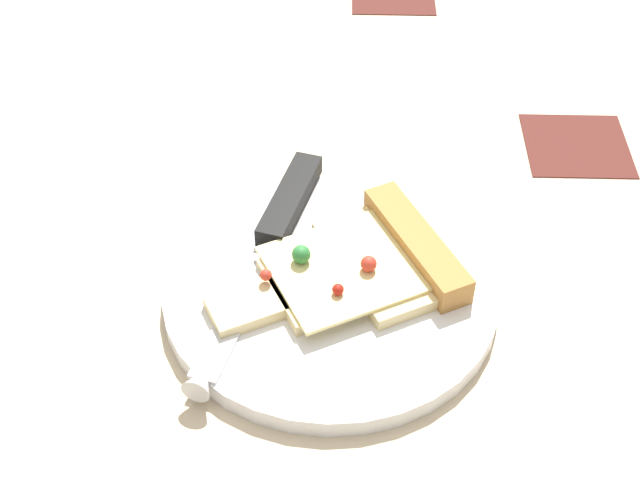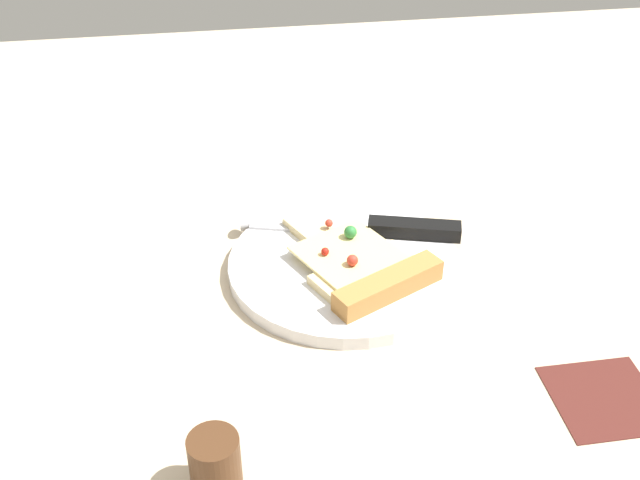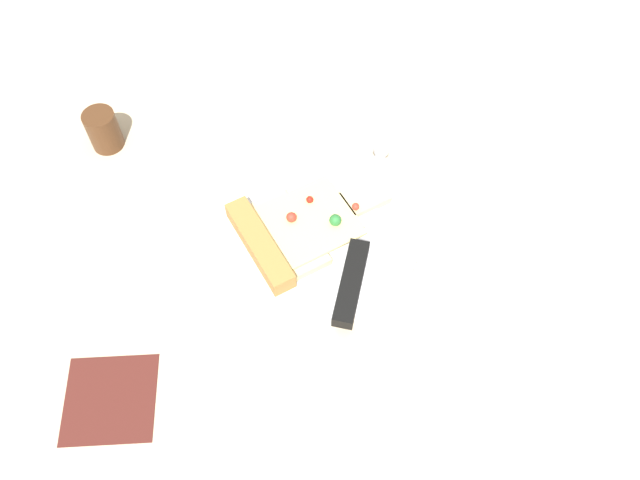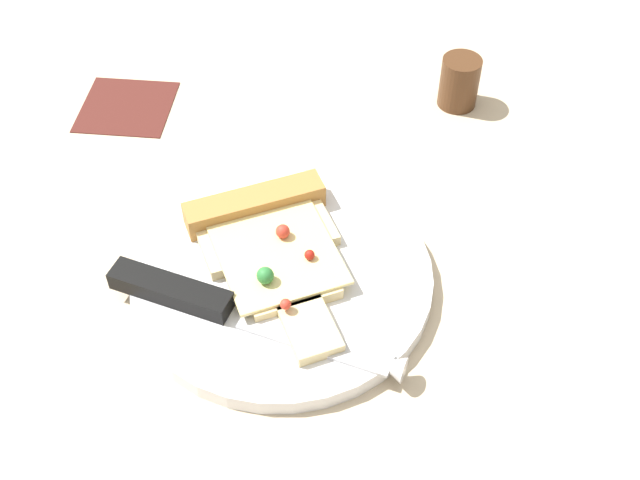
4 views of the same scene
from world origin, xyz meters
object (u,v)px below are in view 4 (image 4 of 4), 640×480
object	(u,v)px
knife	(224,309)
pepper_shaker	(459,82)
plate	(282,278)
pizza_slice	(271,243)

from	to	relation	value
knife	pepper_shaker	distance (cm)	35.08
pepper_shaker	plate	bearing A→B (deg)	60.21
plate	knife	world-z (taller)	knife
plate	pepper_shaker	bearing A→B (deg)	-119.79
pizza_slice	pepper_shaker	distance (cm)	27.82
pizza_slice	knife	world-z (taller)	pizza_slice
knife	pizza_slice	bearing A→B (deg)	174.76
plate	knife	xyz separation A→B (cm)	(3.82, 4.61, 1.34)
plate	pepper_shaker	xyz separation A→B (cm)	(-14.49, -25.31, 1.88)
plate	pizza_slice	world-z (taller)	pizza_slice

